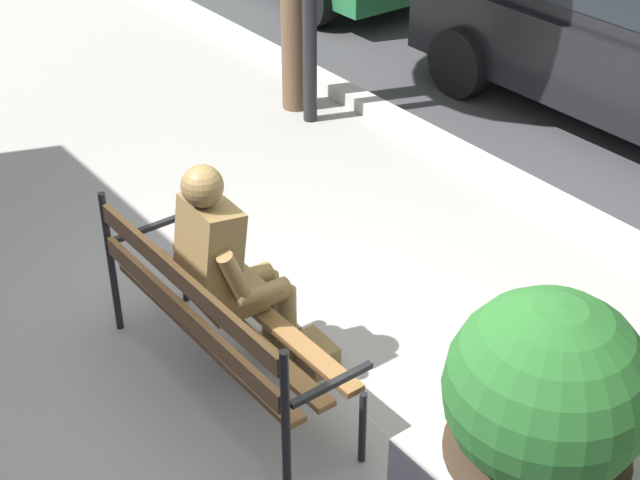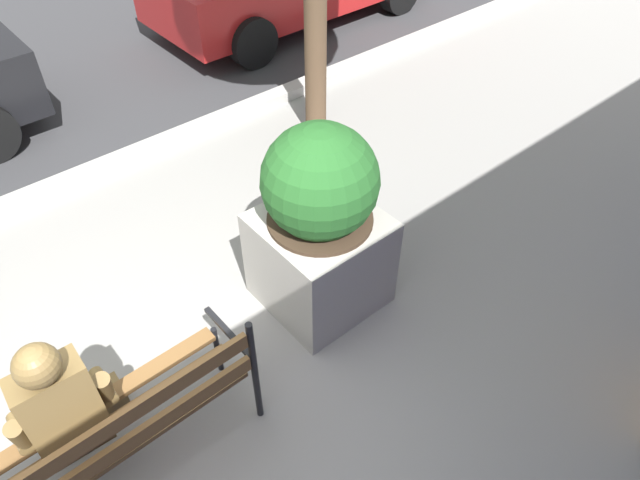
{
  "view_description": "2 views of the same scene",
  "coord_description": "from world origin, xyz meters",
  "views": [
    {
      "loc": [
        3.47,
        -2.1,
        3.59
      ],
      "look_at": [
        -0.08,
        0.56,
        0.75
      ],
      "focal_mm": 53.1,
      "sensor_mm": 36.0,
      "label": 1
    },
    {
      "loc": [
        -0.19,
        -2.1,
        3.51
      ],
      "look_at": [
        1.79,
        0.25,
        0.6
      ],
      "focal_mm": 32.51,
      "sensor_mm": 36.0,
      "label": 2
    }
  ],
  "objects": [
    {
      "name": "park_bench",
      "position": [
        -0.08,
        -0.15,
        0.54
      ],
      "size": [
        1.81,
        0.55,
        0.95
      ],
      "color": "brown",
      "rests_on": "ground"
    },
    {
      "name": "concrete_planter",
      "position": [
        1.79,
        0.25,
        0.76
      ],
      "size": [
        0.84,
        0.84,
        1.55
      ],
      "color": "#A8A399",
      "rests_on": "ground"
    },
    {
      "name": "bronze_statue_seated",
      "position": [
        -0.18,
        0.07,
        0.67
      ],
      "size": [
        0.65,
        0.76,
        1.37
      ],
      "color": "brown",
      "rests_on": "ground"
    },
    {
      "name": "ground_plane",
      "position": [
        0.0,
        0.0,
        0.0
      ],
      "size": [
        80.0,
        80.0,
        0.0
      ],
      "primitive_type": "plane",
      "color": "gray"
    },
    {
      "name": "curb_stone",
      "position": [
        0.0,
        2.9,
        0.06
      ],
      "size": [
        60.0,
        0.2,
        0.12
      ],
      "primitive_type": "cube",
      "color": "#B2AFA8",
      "rests_on": "ground"
    }
  ]
}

